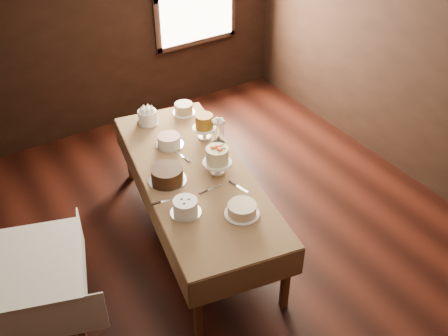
% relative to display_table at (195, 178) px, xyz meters
% --- Properties ---
extents(floor, '(5.00, 6.00, 0.01)m').
position_rel_display_table_xyz_m(floor, '(0.18, -0.46, -0.74)').
color(floor, black).
rests_on(floor, ground).
extents(wall_back, '(5.00, 0.02, 2.80)m').
position_rel_display_table_xyz_m(wall_back, '(0.18, 2.54, 0.66)').
color(wall_back, black).
rests_on(wall_back, ground).
extents(wall_right, '(0.02, 6.00, 2.80)m').
position_rel_display_table_xyz_m(wall_right, '(2.68, -0.46, 0.66)').
color(wall_right, black).
rests_on(wall_right, ground).
extents(display_table, '(1.46, 2.72, 0.80)m').
position_rel_display_table_xyz_m(display_table, '(0.00, 0.00, 0.00)').
color(display_table, '#462817').
rests_on(display_table, ground).
extents(side_table, '(1.17, 1.17, 0.78)m').
position_rel_display_table_xyz_m(side_table, '(-1.74, -0.28, -0.05)').
color(side_table, '#462817').
rests_on(side_table, ground).
extents(cake_meringue, '(0.25, 0.25, 0.16)m').
position_rel_display_table_xyz_m(cake_meringue, '(0.02, 1.07, 0.13)').
color(cake_meringue, silver).
rests_on(cake_meringue, display_table).
extents(cake_speckled, '(0.29, 0.29, 0.12)m').
position_rel_display_table_xyz_m(cake_speckled, '(0.46, 1.05, 0.12)').
color(cake_speckled, white).
rests_on(cake_speckled, display_table).
extents(cake_lattice, '(0.29, 0.29, 0.11)m').
position_rel_display_table_xyz_m(cake_lattice, '(0.01, 0.55, 0.11)').
color(cake_lattice, silver).
rests_on(cake_lattice, display_table).
extents(cake_caramel, '(0.26, 0.26, 0.29)m').
position_rel_display_table_xyz_m(cake_caramel, '(0.40, 0.48, 0.18)').
color(cake_caramel, white).
rests_on(cake_caramel, display_table).
extents(cake_chocolate, '(0.38, 0.38, 0.14)m').
position_rel_display_table_xyz_m(cake_chocolate, '(-0.28, 0.03, 0.13)').
color(cake_chocolate, silver).
rests_on(cake_chocolate, display_table).
extents(cake_flowers, '(0.31, 0.31, 0.29)m').
position_rel_display_table_xyz_m(cake_flowers, '(0.19, -0.11, 0.18)').
color(cake_flowers, white).
rests_on(cake_flowers, display_table).
extents(cake_swirl, '(0.30, 0.30, 0.14)m').
position_rel_display_table_xyz_m(cake_swirl, '(-0.36, -0.47, 0.13)').
color(cake_swirl, silver).
rests_on(cake_swirl, display_table).
extents(cake_cream, '(0.36, 0.36, 0.11)m').
position_rel_display_table_xyz_m(cake_cream, '(0.05, -0.75, 0.11)').
color(cake_cream, white).
rests_on(cake_cream, display_table).
extents(cake_server_a, '(0.24, 0.03, 0.01)m').
position_rel_display_table_xyz_m(cake_server_a, '(0.04, -0.30, 0.06)').
color(cake_server_a, silver).
rests_on(cake_server_a, display_table).
extents(cake_server_b, '(0.08, 0.24, 0.01)m').
position_rel_display_table_xyz_m(cake_server_b, '(0.25, -0.45, 0.06)').
color(cake_server_b, silver).
rests_on(cake_server_b, display_table).
extents(cake_server_c, '(0.05, 0.24, 0.01)m').
position_rel_display_table_xyz_m(cake_server_c, '(0.03, 0.34, 0.06)').
color(cake_server_c, silver).
rests_on(cake_server_c, display_table).
extents(cake_server_d, '(0.18, 0.20, 0.01)m').
position_rel_display_table_xyz_m(cake_server_d, '(0.33, 0.23, 0.06)').
color(cake_server_d, silver).
rests_on(cake_server_d, display_table).
extents(cake_server_e, '(0.24, 0.06, 0.01)m').
position_rel_display_table_xyz_m(cake_server_e, '(-0.40, -0.23, 0.06)').
color(cake_server_e, silver).
rests_on(cake_server_e, display_table).
extents(flower_vase, '(0.18, 0.18, 0.14)m').
position_rel_display_table_xyz_m(flower_vase, '(0.42, 0.23, 0.13)').
color(flower_vase, '#2D2823').
rests_on(flower_vase, display_table).
extents(flower_bouquet, '(0.14, 0.14, 0.20)m').
position_rel_display_table_xyz_m(flower_bouquet, '(0.42, 0.23, 0.32)').
color(flower_bouquet, white).
rests_on(flower_bouquet, flower_vase).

